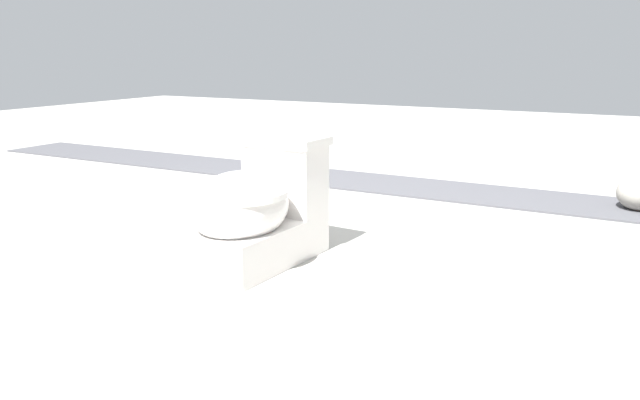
# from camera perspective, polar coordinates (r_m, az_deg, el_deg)

# --- Properties ---
(ground_plane) EXTENTS (14.00, 14.00, 0.00)m
(ground_plane) POSITION_cam_1_polar(r_m,az_deg,el_deg) (2.89, -3.37, -3.85)
(ground_plane) COLOR #A8A59E
(gravel_strip) EXTENTS (0.56, 8.00, 0.01)m
(gravel_strip) POSITION_cam_1_polar(r_m,az_deg,el_deg) (3.95, 13.55, 0.63)
(gravel_strip) COLOR #4C4C51
(gravel_strip) RESTS_ON ground
(toilet) EXTENTS (0.66, 0.42, 0.52)m
(toilet) POSITION_cam_1_polar(r_m,az_deg,el_deg) (2.58, -5.94, -1.00)
(toilet) COLOR white
(toilet) RESTS_ON ground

